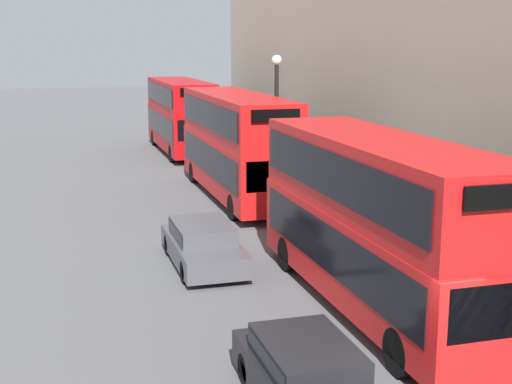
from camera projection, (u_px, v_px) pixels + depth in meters
name	position (u px, v px, depth m)	size (l,w,h in m)	color
bus_leading	(378.00, 217.00, 17.45)	(2.59, 10.23, 4.32)	red
bus_second_in_queue	(237.00, 141.00, 30.26)	(2.59, 10.87, 4.43)	red
bus_third_in_queue	(180.00, 113.00, 42.86)	(2.59, 10.13, 4.34)	#B20C0F
car_dark_sedan	(308.00, 375.00, 12.79)	(1.76, 4.22, 1.32)	black
car_hatchback	(203.00, 243.00, 21.28)	(1.84, 4.44, 1.29)	#47474C
street_lamp	(276.00, 108.00, 30.86)	(0.44, 0.44, 6.05)	black
pedestrian	(507.00, 302.00, 16.36)	(0.36, 0.36, 1.57)	maroon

